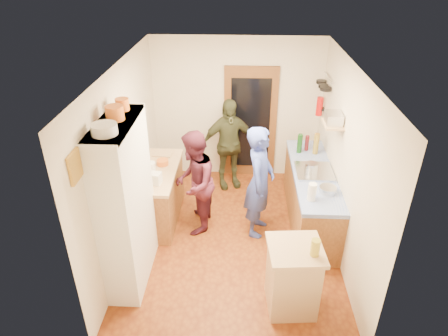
# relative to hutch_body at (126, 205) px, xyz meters

# --- Properties ---
(floor) EXTENTS (3.00, 4.00, 0.02)m
(floor) POSITION_rel_hutch_body_xyz_m (1.30, 0.80, -1.11)
(floor) COLOR brown
(floor) RESTS_ON ground
(ceiling) EXTENTS (3.00, 4.00, 0.02)m
(ceiling) POSITION_rel_hutch_body_xyz_m (1.30, 0.80, 1.51)
(ceiling) COLOR silver
(ceiling) RESTS_ON ground
(wall_back) EXTENTS (3.00, 0.02, 2.60)m
(wall_back) POSITION_rel_hutch_body_xyz_m (1.30, 2.81, 0.20)
(wall_back) COLOR beige
(wall_back) RESTS_ON ground
(wall_front) EXTENTS (3.00, 0.02, 2.60)m
(wall_front) POSITION_rel_hutch_body_xyz_m (1.30, -1.21, 0.20)
(wall_front) COLOR beige
(wall_front) RESTS_ON ground
(wall_left) EXTENTS (0.02, 4.00, 2.60)m
(wall_left) POSITION_rel_hutch_body_xyz_m (-0.21, 0.80, 0.20)
(wall_left) COLOR beige
(wall_left) RESTS_ON ground
(wall_right) EXTENTS (0.02, 4.00, 2.60)m
(wall_right) POSITION_rel_hutch_body_xyz_m (2.81, 0.80, 0.20)
(wall_right) COLOR beige
(wall_right) RESTS_ON ground
(door_frame) EXTENTS (0.95, 0.06, 2.10)m
(door_frame) POSITION_rel_hutch_body_xyz_m (1.55, 2.77, -0.05)
(door_frame) COLOR brown
(door_frame) RESTS_ON ground
(door_glass) EXTENTS (0.70, 0.02, 1.70)m
(door_glass) POSITION_rel_hutch_body_xyz_m (1.55, 2.74, -0.05)
(door_glass) COLOR black
(door_glass) RESTS_ON door_frame
(hutch_body) EXTENTS (0.40, 1.20, 2.20)m
(hutch_body) POSITION_rel_hutch_body_xyz_m (0.00, 0.00, 0.00)
(hutch_body) COLOR white
(hutch_body) RESTS_ON ground
(hutch_top_shelf) EXTENTS (0.40, 1.14, 0.04)m
(hutch_top_shelf) POSITION_rel_hutch_body_xyz_m (0.00, 0.00, 1.08)
(hutch_top_shelf) COLOR white
(hutch_top_shelf) RESTS_ON hutch_body
(plate_stack) EXTENTS (0.27, 0.27, 0.11)m
(plate_stack) POSITION_rel_hutch_body_xyz_m (0.00, -0.32, 1.16)
(plate_stack) COLOR white
(plate_stack) RESTS_ON hutch_top_shelf
(orange_pot_a) EXTENTS (0.20, 0.20, 0.16)m
(orange_pot_a) POSITION_rel_hutch_body_xyz_m (0.00, 0.06, 1.18)
(orange_pot_a) COLOR orange
(orange_pot_a) RESTS_ON hutch_top_shelf
(orange_pot_b) EXTENTS (0.16, 0.16, 0.14)m
(orange_pot_b) POSITION_rel_hutch_body_xyz_m (0.00, 0.36, 1.17)
(orange_pot_b) COLOR orange
(orange_pot_b) RESTS_ON hutch_top_shelf
(left_counter_base) EXTENTS (0.60, 1.40, 0.85)m
(left_counter_base) POSITION_rel_hutch_body_xyz_m (0.10, 1.25, -0.68)
(left_counter_base) COLOR #9F6331
(left_counter_base) RESTS_ON ground
(left_counter_top) EXTENTS (0.64, 1.44, 0.05)m
(left_counter_top) POSITION_rel_hutch_body_xyz_m (0.10, 1.25, -0.23)
(left_counter_top) COLOR tan
(left_counter_top) RESTS_ON left_counter_base
(toaster) EXTENTS (0.25, 0.19, 0.17)m
(toaster) POSITION_rel_hutch_body_xyz_m (0.15, 0.85, -0.12)
(toaster) COLOR white
(toaster) RESTS_ON left_counter_top
(kettle) EXTENTS (0.17, 0.17, 0.18)m
(kettle) POSITION_rel_hutch_body_xyz_m (0.05, 1.14, -0.11)
(kettle) COLOR white
(kettle) RESTS_ON left_counter_top
(orange_bowl) EXTENTS (0.23, 0.23, 0.08)m
(orange_bowl) POSITION_rel_hutch_body_xyz_m (0.18, 1.41, -0.16)
(orange_bowl) COLOR orange
(orange_bowl) RESTS_ON left_counter_top
(chopping_board) EXTENTS (0.32, 0.25, 0.02)m
(chopping_board) POSITION_rel_hutch_body_xyz_m (0.12, 1.75, -0.19)
(chopping_board) COLOR tan
(chopping_board) RESTS_ON left_counter_top
(right_counter_base) EXTENTS (0.60, 2.20, 0.84)m
(right_counter_base) POSITION_rel_hutch_body_xyz_m (2.50, 1.30, -0.68)
(right_counter_base) COLOR #9F6331
(right_counter_base) RESTS_ON ground
(right_counter_top) EXTENTS (0.62, 2.22, 0.06)m
(right_counter_top) POSITION_rel_hutch_body_xyz_m (2.50, 1.30, -0.23)
(right_counter_top) COLOR #1B3CAE
(right_counter_top) RESTS_ON right_counter_base
(hob) EXTENTS (0.55, 0.58, 0.04)m
(hob) POSITION_rel_hutch_body_xyz_m (2.50, 1.27, -0.18)
(hob) COLOR silver
(hob) RESTS_ON right_counter_top
(pot_on_hob) EXTENTS (0.19, 0.19, 0.12)m
(pot_on_hob) POSITION_rel_hutch_body_xyz_m (2.45, 1.26, -0.10)
(pot_on_hob) COLOR silver
(pot_on_hob) RESTS_ON hob
(bottle_a) EXTENTS (0.09, 0.09, 0.32)m
(bottle_a) POSITION_rel_hutch_body_xyz_m (2.35, 1.94, -0.04)
(bottle_a) COLOR #143F14
(bottle_a) RESTS_ON right_counter_top
(bottle_b) EXTENTS (0.08, 0.08, 0.26)m
(bottle_b) POSITION_rel_hutch_body_xyz_m (2.48, 2.02, -0.07)
(bottle_b) COLOR #591419
(bottle_b) RESTS_ON right_counter_top
(bottle_c) EXTENTS (0.09, 0.09, 0.35)m
(bottle_c) POSITION_rel_hutch_body_xyz_m (2.61, 1.91, -0.02)
(bottle_c) COLOR olive
(bottle_c) RESTS_ON right_counter_top
(paper_towel) EXTENTS (0.12, 0.12, 0.25)m
(paper_towel) POSITION_rel_hutch_body_xyz_m (2.35, 0.53, -0.08)
(paper_towel) COLOR white
(paper_towel) RESTS_ON right_counter_top
(mixing_bowl) EXTENTS (0.29, 0.29, 0.09)m
(mixing_bowl) POSITION_rel_hutch_body_xyz_m (2.60, 0.72, -0.15)
(mixing_bowl) COLOR silver
(mixing_bowl) RESTS_ON right_counter_top
(island_base) EXTENTS (0.59, 0.59, 0.86)m
(island_base) POSITION_rel_hutch_body_xyz_m (2.04, -0.48, -0.67)
(island_base) COLOR tan
(island_base) RESTS_ON ground
(island_top) EXTENTS (0.67, 0.67, 0.05)m
(island_top) POSITION_rel_hutch_body_xyz_m (2.04, -0.48, -0.22)
(island_top) COLOR tan
(island_top) RESTS_ON island_base
(cutting_board) EXTENTS (0.37, 0.31, 0.02)m
(cutting_board) POSITION_rel_hutch_body_xyz_m (1.98, -0.43, -0.21)
(cutting_board) COLOR white
(cutting_board) RESTS_ON island_top
(oil_jar) EXTENTS (0.11, 0.11, 0.20)m
(oil_jar) POSITION_rel_hutch_body_xyz_m (2.23, -0.58, -0.09)
(oil_jar) COLOR #AD9E2D
(oil_jar) RESTS_ON island_top
(pan_rail) EXTENTS (0.02, 0.65, 0.02)m
(pan_rail) POSITION_rel_hutch_body_xyz_m (2.76, 2.33, 0.95)
(pan_rail) COLOR silver
(pan_rail) RESTS_ON wall_right
(pan_hang_a) EXTENTS (0.18, 0.18, 0.05)m
(pan_hang_a) POSITION_rel_hutch_body_xyz_m (2.70, 2.15, 0.82)
(pan_hang_a) COLOR black
(pan_hang_a) RESTS_ON pan_rail
(pan_hang_b) EXTENTS (0.16, 0.16, 0.05)m
(pan_hang_b) POSITION_rel_hutch_body_xyz_m (2.70, 2.35, 0.80)
(pan_hang_b) COLOR black
(pan_hang_b) RESTS_ON pan_rail
(pan_hang_c) EXTENTS (0.17, 0.17, 0.05)m
(pan_hang_c) POSITION_rel_hutch_body_xyz_m (2.70, 2.55, 0.81)
(pan_hang_c) COLOR black
(pan_hang_c) RESTS_ON pan_rail
(wall_shelf) EXTENTS (0.26, 0.42, 0.03)m
(wall_shelf) POSITION_rel_hutch_body_xyz_m (2.67, 1.25, 0.60)
(wall_shelf) COLOR tan
(wall_shelf) RESTS_ON wall_right
(radio) EXTENTS (0.22, 0.30, 0.15)m
(radio) POSITION_rel_hutch_body_xyz_m (2.67, 1.25, 0.69)
(radio) COLOR silver
(radio) RESTS_ON wall_shelf
(ext_bracket) EXTENTS (0.06, 0.10, 0.04)m
(ext_bracket) POSITION_rel_hutch_body_xyz_m (2.77, 2.50, 0.35)
(ext_bracket) COLOR black
(ext_bracket) RESTS_ON wall_right
(fire_extinguisher) EXTENTS (0.11, 0.11, 0.32)m
(fire_extinguisher) POSITION_rel_hutch_body_xyz_m (2.71, 2.50, 0.40)
(fire_extinguisher) COLOR red
(fire_extinguisher) RESTS_ON wall_right
(picture_frame) EXTENTS (0.03, 0.25, 0.30)m
(picture_frame) POSITION_rel_hutch_body_xyz_m (-0.18, -0.75, 0.95)
(picture_frame) COLOR gold
(picture_frame) RESTS_ON wall_left
(person_hob) EXTENTS (0.55, 0.71, 1.74)m
(person_hob) POSITION_rel_hutch_body_xyz_m (1.70, 0.97, -0.23)
(person_hob) COLOR #3546A3
(person_hob) RESTS_ON ground
(person_left) EXTENTS (0.64, 0.81, 1.62)m
(person_left) POSITION_rel_hutch_body_xyz_m (0.74, 1.06, -0.29)
(person_left) COLOR #481827
(person_left) RESTS_ON ground
(person_back) EXTENTS (1.05, 0.70, 1.66)m
(person_back) POSITION_rel_hutch_body_xyz_m (1.18, 2.33, -0.27)
(person_back) COLOR #353821
(person_back) RESTS_ON ground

